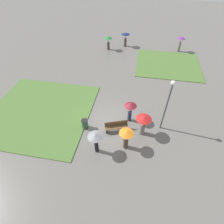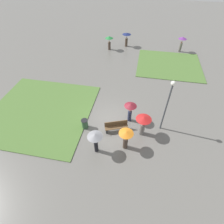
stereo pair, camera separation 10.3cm
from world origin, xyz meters
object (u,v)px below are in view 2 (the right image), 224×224
Objects in this scene: lone_walker_far_path at (109,40)px; crowd_person_maroon at (130,109)px; crowd_person_grey at (95,138)px; lone_walker_near_lawn at (127,37)px; trash_bin at (85,124)px; crowd_person_orange at (126,137)px; crowd_person_red at (143,122)px; park_bench at (116,126)px; lamp_post at (168,101)px; lone_walker_mid_plaza at (182,41)px.

crowd_person_maroon is at bearing 106.88° from lone_walker_far_path.
crowd_person_grey is 1.01× the size of lone_walker_near_lawn.
crowd_person_grey is at bearing 96.63° from lone_walker_far_path.
crowd_person_orange is at bearing -20.52° from trash_bin.
lone_walker_near_lawn is (-2.16, 14.44, 0.06)m from crowd_person_maroon.
trash_bin is at bearing -157.38° from crowd_person_maroon.
crowd_person_red is 1.03× the size of crowd_person_orange.
crowd_person_maroon is at bearing 34.28° from park_bench.
lone_walker_near_lawn reaches higher than trash_bin.
park_bench is at bearing 70.27° from crowd_person_grey.
lamp_post is 3.05m from crowd_person_maroon.
lone_walker_far_path is 0.93× the size of lone_walker_mid_plaza.
lamp_post is 2.30× the size of lone_walker_mid_plaza.
lone_walker_far_path reaches higher than trash_bin.
lamp_post is at bearing -120.09° from crowd_person_red.
park_bench is at bearing -64.90° from crowd_person_orange.
trash_bin is at bearing -27.12° from crowd_person_orange.
lamp_post is at bearing 115.73° from lone_walker_far_path.
crowd_person_grey reaches higher than crowd_person_orange.
lone_walker_far_path reaches higher than crowd_person_orange.
lamp_post is 2.41× the size of crowd_person_grey.
crowd_person_red is 1.65m from crowd_person_maroon.
lone_walker_near_lawn reaches higher than lone_walker_far_path.
trash_bin is 0.44× the size of crowd_person_grey.
park_bench is at bearing 101.98° from lone_walker_far_path.
trash_bin is 0.45× the size of lone_walker_near_lawn.
lone_walker_mid_plaza is (5.22, 14.11, 0.10)m from crowd_person_maroon.
lone_walker_mid_plaza is at bearing 79.62° from lamp_post.
crowd_person_grey is 1.03× the size of lone_walker_far_path.
lone_walker_near_lawn reaches higher than park_bench.
crowd_person_red is 15.18m from lone_walker_far_path.
lone_walker_near_lawn is at bearing 85.53° from trash_bin.
crowd_person_maroon is (0.89, 1.27, 0.83)m from park_bench.
crowd_person_grey is 3.95m from crowd_person_maroon.
crowd_person_maroon is 0.93× the size of lone_walker_mid_plaza.
crowd_person_red is (-1.47, -0.84, -1.62)m from lamp_post.
crowd_person_grey is at bearing -146.15° from lamp_post.
crowd_person_red is 1.85m from crowd_person_orange.
lone_walker_far_path is (-5.42, 14.17, 0.05)m from crowd_person_red.
lone_walker_mid_plaza reaches higher than park_bench.
park_bench reaches higher than trash_bin.
park_bench is at bearing -125.70° from crowd_person_maroon.
crowd_person_orange is 17.31m from lone_walker_near_lawn.
lamp_post is 15.09m from lone_walker_far_path.
trash_bin is at bearing 32.95° from crowd_person_red.
crowd_person_maroon is at bearing -96.21° from crowd_person_orange.
lone_walker_mid_plaza reaches higher than lone_walker_near_lawn.
crowd_person_grey reaches higher than trash_bin.
crowd_person_red reaches higher than crowd_person_maroon.
lone_walker_mid_plaza reaches higher than crowd_person_maroon.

